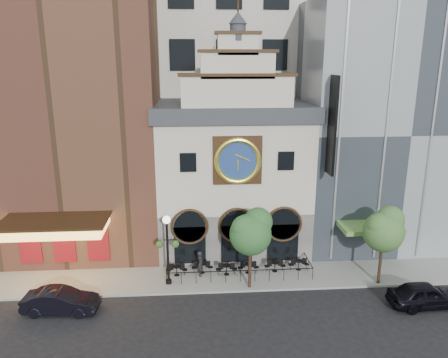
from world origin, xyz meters
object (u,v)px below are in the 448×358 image
bistro_3 (248,267)px  car_right (426,295)px  bistro_1 (202,267)px  bistro_5 (299,264)px  bistro_0 (177,270)px  bistro_4 (275,266)px  car_left (61,301)px  tree_right (384,228)px  tree_left (251,231)px  lamppost (167,242)px  pedestrian (200,264)px  bistro_2 (227,269)px

bistro_3 → car_right: bearing=-24.7°
bistro_1 → bistro_5: 7.35m
car_right → bistro_3: bearing=62.6°
bistro_0 → bistro_4: 7.40m
car_left → tree_right: (21.81, 2.01, 3.54)m
bistro_4 → tree_left: bearing=-135.0°
bistro_4 → car_left: bearing=-163.9°
bistro_1 → car_right: bearing=-20.3°
bistro_1 → bistro_4: (5.49, -0.15, 0.00)m
car_left → bistro_1: bearing=-59.8°
bistro_4 → tree_right: (7.17, -2.21, 3.71)m
bistro_3 → bistro_4: bearing=3.3°
bistro_0 → bistro_4: size_ratio=1.00×
bistro_0 → car_right: (16.41, -5.07, 0.21)m
tree_right → bistro_1: bearing=169.4°
lamppost → tree_left: size_ratio=0.89×
tree_right → lamppost: bearing=176.4°
bistro_1 → car_right: (14.50, -5.35, 0.21)m
car_right → tree_right: (-1.84, 2.99, 3.50)m
pedestrian → tree_right: bearing=-97.7°
bistro_5 → car_left: 17.06m
bistro_4 → bistro_3: bearing=-176.7°
bistro_0 → bistro_3: size_ratio=1.00×
bistro_3 → car_right: car_right is taller
car_right → lamppost: size_ratio=0.95×
bistro_1 → car_left: bearing=-154.4°
car_left → pedestrian: size_ratio=2.45×
bistro_0 → car_left: bearing=-150.5°
tree_left → lamppost: bearing=171.2°
pedestrian → bistro_3: bearing=-86.6°
lamppost → tree_right: bearing=-3.3°
bistro_2 → bistro_3: size_ratio=1.00×
bistro_1 → bistro_3: 3.46m
bistro_4 → lamppost: bearing=-171.0°
bistro_0 → bistro_5: 9.26m
car_left → tree_left: (12.49, 2.07, 3.61)m
bistro_0 → bistro_1: 1.93m
car_right → tree_left: (-11.16, 3.04, 3.56)m
bistro_1 → bistro_5: bearing=-0.2°
bistro_5 → tree_left: (-4.01, -2.28, 3.78)m
bistro_4 → lamppost: (-7.93, -1.26, 2.72)m
bistro_3 → car_left: car_left is taller
bistro_0 → tree_right: size_ratio=0.28×
bistro_0 → lamppost: bearing=-115.1°
bistro_4 → bistro_1: bearing=178.4°
bistro_5 → tree_right: 6.89m
bistro_1 → tree_right: 13.41m
pedestrian → bistro_5: bearing=-86.1°
tree_right → car_left: bearing=-174.7°
car_left → tree_left: bearing=-75.9°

